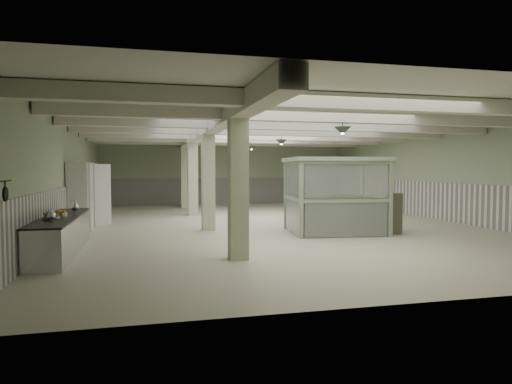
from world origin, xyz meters
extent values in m
plane|color=beige|center=(0.00, 0.00, 0.00)|extent=(20.00, 20.00, 0.00)
cube|color=silver|center=(0.00, 0.00, 3.60)|extent=(14.00, 20.00, 0.02)
cube|color=#91A382|center=(0.00, 10.00, 1.80)|extent=(14.00, 0.02, 3.60)
cube|color=#91A382|center=(0.00, -10.00, 1.80)|extent=(14.00, 0.02, 3.60)
cube|color=#91A382|center=(-7.00, 0.00, 1.80)|extent=(0.02, 20.00, 3.60)
cube|color=#91A382|center=(7.00, 0.00, 1.80)|extent=(0.02, 20.00, 3.60)
cube|color=white|center=(-6.97, 0.00, 0.75)|extent=(0.05, 19.90, 1.50)
cube|color=white|center=(6.97, 0.00, 0.75)|extent=(0.05, 19.90, 1.50)
cube|color=white|center=(0.00, 9.97, 0.75)|extent=(13.90, 0.05, 1.50)
cube|color=beige|center=(-2.50, 0.00, 3.38)|extent=(0.45, 19.90, 0.40)
cube|color=beige|center=(0.00, -7.50, 3.42)|extent=(13.90, 0.35, 0.32)
cube|color=beige|center=(0.00, -5.00, 3.42)|extent=(13.90, 0.35, 0.32)
cube|color=beige|center=(0.00, -2.50, 3.42)|extent=(13.90, 0.35, 0.32)
cube|color=beige|center=(0.00, 0.00, 3.42)|extent=(13.90, 0.35, 0.32)
cube|color=beige|center=(0.00, 2.50, 3.42)|extent=(13.90, 0.35, 0.32)
cube|color=beige|center=(0.00, 5.00, 3.42)|extent=(13.90, 0.35, 0.32)
cube|color=beige|center=(0.00, 7.50, 3.42)|extent=(13.90, 0.35, 0.32)
cube|color=beige|center=(-2.50, -6.00, 1.80)|extent=(0.42, 0.42, 3.60)
cube|color=beige|center=(-2.50, -1.00, 1.80)|extent=(0.42, 0.42, 3.60)
cube|color=beige|center=(-2.50, 4.00, 1.80)|extent=(0.42, 0.42, 3.60)
cube|color=beige|center=(-2.50, 8.00, 1.80)|extent=(0.42, 0.42, 3.60)
cylinder|color=black|center=(-6.93, -7.60, 1.85)|extent=(0.02, 1.20, 0.02)
cone|color=#324130|center=(0.50, -5.00, 3.05)|extent=(0.44, 0.44, 0.22)
cone|color=#324130|center=(0.50, 0.50, 3.05)|extent=(0.44, 0.44, 0.22)
cone|color=#324130|center=(0.50, 5.50, 3.05)|extent=(0.44, 0.44, 0.22)
cube|color=silver|center=(-6.54, -4.35, 0.44)|extent=(0.76, 4.54, 0.88)
cube|color=black|center=(-6.54, -4.35, 0.89)|extent=(0.80, 4.58, 0.04)
cylinder|color=#B2B2B7|center=(-6.52, -4.33, 0.95)|extent=(0.29, 0.29, 0.09)
cylinder|color=black|center=(-6.88, -7.54, 1.63)|extent=(0.03, 0.25, 0.25)
cube|color=silver|center=(-6.65, 0.44, 1.17)|extent=(0.64, 2.56, 2.34)
cube|color=silver|center=(-6.30, -0.15, 1.17)|extent=(0.06, 0.96, 2.24)
cube|color=silver|center=(-6.18, 1.13, 1.17)|extent=(0.54, 0.86, 2.24)
cube|color=silver|center=(-6.26, -0.15, 1.17)|extent=(0.02, 0.05, 0.30)
cube|color=silver|center=(-6.26, 1.03, 1.17)|extent=(0.02, 0.05, 0.30)
cube|color=gray|center=(-0.10, -3.49, 1.15)|extent=(0.13, 0.13, 2.29)
cube|color=gray|center=(0.15, -1.21, 1.15)|extent=(0.13, 0.13, 2.29)
cube|color=gray|center=(2.63, -3.79, 1.15)|extent=(0.13, 0.13, 2.29)
cube|color=gray|center=(2.88, -1.51, 1.15)|extent=(0.13, 0.13, 2.29)
cube|color=gray|center=(1.39, -2.50, 2.35)|extent=(3.26, 2.85, 0.12)
cube|color=silver|center=(1.27, -3.64, 0.55)|extent=(2.54, 0.34, 1.05)
cube|color=silver|center=(1.27, -3.64, 1.78)|extent=(2.54, 0.34, 1.22)
cube|color=silver|center=(1.52, -1.36, 0.55)|extent=(2.54, 0.34, 1.05)
cube|color=silver|center=(1.52, -1.36, 1.78)|extent=(2.54, 0.34, 1.22)
cube|color=silver|center=(0.02, -2.35, 0.55)|extent=(0.29, 2.08, 1.05)
cube|color=silver|center=(0.02, -2.35, 1.78)|extent=(0.29, 2.08, 1.22)
cube|color=silver|center=(2.76, -2.65, 0.55)|extent=(0.29, 2.08, 1.05)
cube|color=silver|center=(2.76, -2.65, 1.78)|extent=(0.29, 2.08, 1.22)
cube|color=#5C5C4C|center=(3.15, -3.07, 0.64)|extent=(0.52, 0.66, 1.28)
camera|label=1|loc=(-4.56, -16.13, 2.08)|focal=32.00mm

